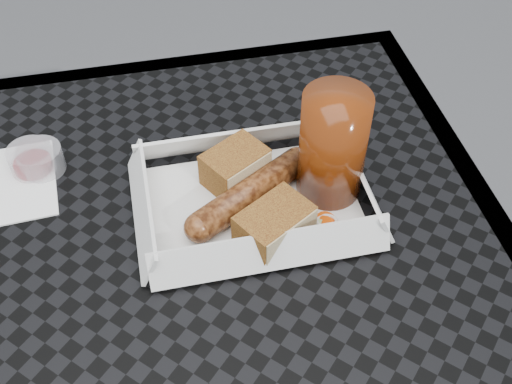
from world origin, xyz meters
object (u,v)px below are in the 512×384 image
patio_table (144,356)px  bratwurst (250,193)px  food_tray (254,203)px  drink_glass (333,147)px

patio_table → bratwurst: (0.13, 0.11, 0.10)m
food_tray → drink_glass: 0.10m
drink_glass → patio_table: bearing=-152.2°
patio_table → food_tray: (0.14, 0.11, 0.08)m
bratwurst → patio_table: bearing=-140.2°
patio_table → drink_glass: drink_glass is taller
food_tray → bratwurst: size_ratio=1.45×
food_tray → drink_glass: drink_glass is taller
bratwurst → drink_glass: size_ratio=1.18×
patio_table → drink_glass: bearing=27.8°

